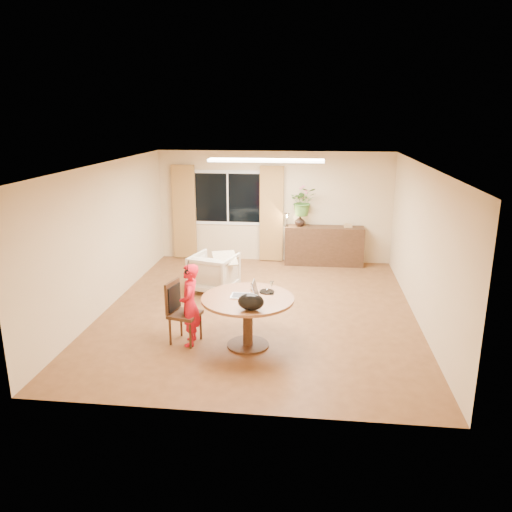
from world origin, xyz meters
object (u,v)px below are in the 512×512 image
Objects in this scene: dining_chair at (185,313)px; sideboard at (324,246)px; child at (190,305)px; dining_table at (248,308)px; armchair at (214,273)px.

dining_chair reaches higher than sideboard.
sideboard is at bearing 147.80° from child.
dining_table is 0.88m from child.
armchair is 3.03m from sideboard.
sideboard is (2.18, 4.45, -0.03)m from dining_chair.
sideboard is (2.20, 2.09, 0.07)m from armchair.
child is 0.70× the size of sideboard.
armchair is at bearing -136.46° from sideboard.
dining_table is 1.09× the size of child.
child is at bearing -179.32° from dining_table.
dining_table is 4.64m from sideboard.
sideboard is at bearing -120.84° from armchair.
dining_chair is 1.16× the size of armchair.
sideboard is at bearing 78.13° from dining_chair.
sideboard is at bearing 74.86° from dining_table.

